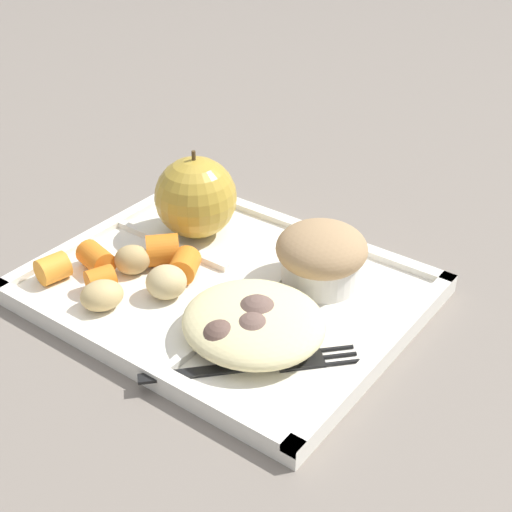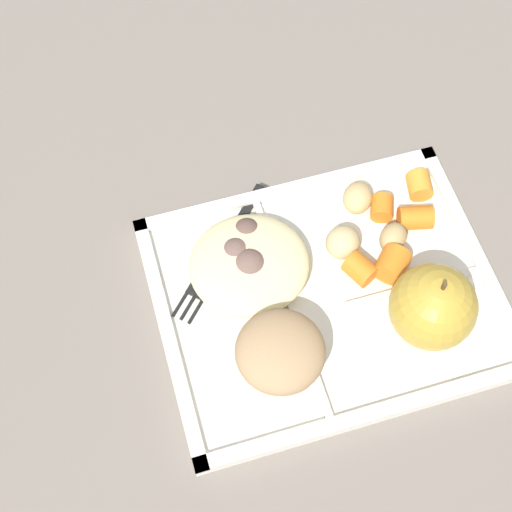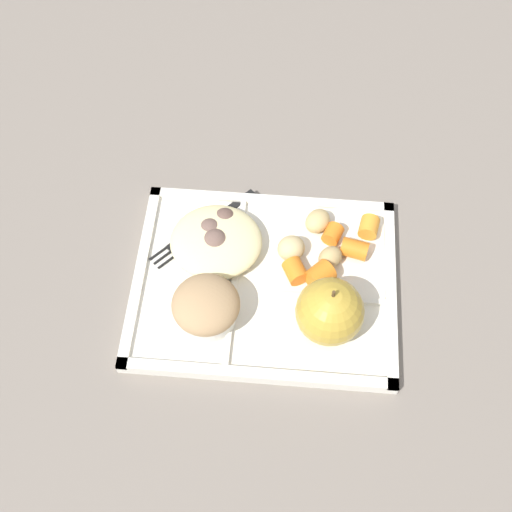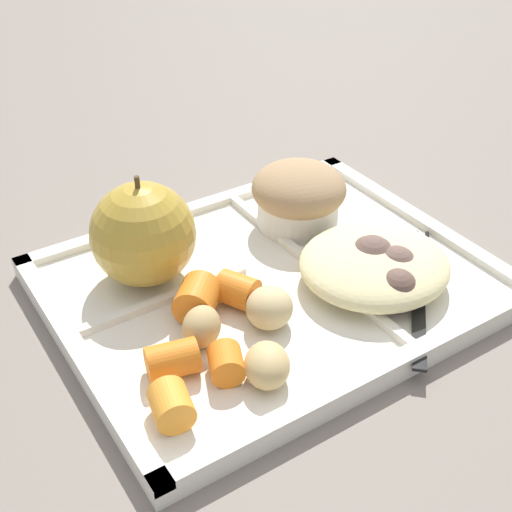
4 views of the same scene
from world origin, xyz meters
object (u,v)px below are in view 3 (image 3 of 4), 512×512
plastic_fork (199,231)px  lunch_tray (264,283)px  green_apple (330,312)px  bran_muffin (206,307)px

plastic_fork → lunch_tray: bearing=143.3°
lunch_tray → green_apple: green_apple is taller
lunch_tray → bran_muffin: size_ratio=4.04×
bran_muffin → green_apple: bearing=180.0°
green_apple → bran_muffin: green_apple is taller
lunch_tray → plastic_fork: size_ratio=2.44×
green_apple → lunch_tray: bearing=-34.9°
bran_muffin → plastic_fork: bearing=-78.2°
lunch_tray → green_apple: bearing=145.1°
green_apple → bran_muffin: size_ratio=1.10×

